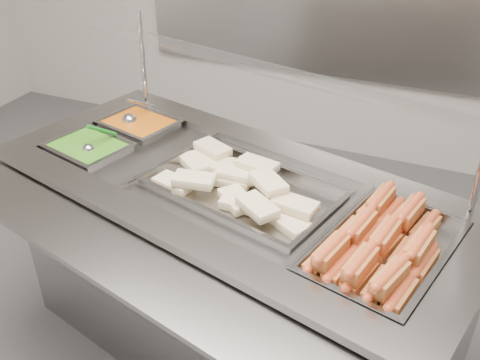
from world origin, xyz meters
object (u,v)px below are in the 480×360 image
at_px(sneeze_guard, 266,71).
at_px(pan_hotdogs, 383,255).
at_px(steam_counter, 231,273).
at_px(ladle, 130,120).
at_px(serving_spoon, 91,146).
at_px(pan_wraps, 242,192).

height_order(sneeze_guard, pan_hotdogs, sneeze_guard).
height_order(steam_counter, ladle, ladle).
bearing_deg(pan_hotdogs, ladle, 159.57).
height_order(sneeze_guard, ladle, sneeze_guard).
xyz_separation_m(sneeze_guard, pan_hotdogs, (0.55, -0.37, -0.40)).
bearing_deg(sneeze_guard, steam_counter, -104.74).
bearing_deg(serving_spoon, pan_hotdogs, -7.85).
distance_m(sneeze_guard, pan_wraps, 0.45).
distance_m(pan_wraps, serving_spoon, 0.69).
bearing_deg(sneeze_guard, ladle, 172.58).
xyz_separation_m(pan_hotdogs, ladle, (-1.23, 0.46, 0.05)).
bearing_deg(pan_wraps, sneeze_guard, 90.61).
bearing_deg(pan_hotdogs, pan_wraps, 165.26).
xyz_separation_m(sneeze_guard, serving_spoon, (-0.68, -0.20, -0.35)).
relative_size(steam_counter, pan_wraps, 2.67).
bearing_deg(ladle, pan_hotdogs, -20.43).
bearing_deg(steam_counter, pan_hotdogs, -14.74).
relative_size(steam_counter, sneeze_guard, 1.22).
bearing_deg(steam_counter, serving_spoon, 178.96).
height_order(pan_hotdogs, serving_spoon, serving_spoon).
bearing_deg(pan_wraps, pan_hotdogs, -14.74).
xyz_separation_m(ladle, serving_spoon, (-0.00, -0.29, 0.00)).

